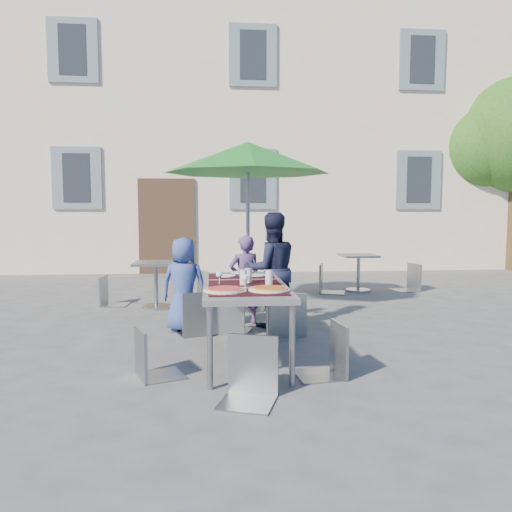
{
  "coord_description": "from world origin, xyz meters",
  "views": [
    {
      "loc": [
        -1.0,
        -4.23,
        1.47
      ],
      "look_at": [
        -0.47,
        1.55,
        0.94
      ],
      "focal_mm": 35.0,
      "sensor_mm": 36.0,
      "label": 1
    }
  ],
  "objects": [
    {
      "name": "bg_chair_l_0",
      "position": [
        -2.57,
        3.6,
        0.5
      ],
      "size": [
        0.42,
        0.42,
        0.87
      ],
      "color": "gray",
      "rests_on": "ground"
    },
    {
      "name": "chair_4",
      "position": [
        0.04,
        0.04,
        0.52
      ],
      "size": [
        0.44,
        0.44,
        0.9
      ],
      "color": "gray",
      "rests_on": "ground"
    },
    {
      "name": "chair_2",
      "position": [
        -0.11,
        1.49,
        0.58
      ],
      "size": [
        0.45,
        0.45,
        0.98
      ],
      "color": "gray",
      "rests_on": "ground"
    },
    {
      "name": "bg_chair_l_1",
      "position": [
        1.06,
        4.45,
        0.58
      ],
      "size": [
        0.55,
        0.54,
        0.98
      ],
      "color": "gray",
      "rests_on": "ground"
    },
    {
      "name": "building",
      "position": [
        -0.0,
        11.5,
        4.85
      ],
      "size": [
        13.6,
        8.2,
        11.1
      ],
      "color": "beige",
      "rests_on": "ground"
    },
    {
      "name": "chair_3",
      "position": [
        -1.53,
        0.11,
        0.49
      ],
      "size": [
        0.48,
        0.48,
        0.84
      ],
      "color": "gray",
      "rests_on": "ground"
    },
    {
      "name": "place_settings",
      "position": [
        -0.66,
        1.28,
        0.76
      ],
      "size": [
        0.61,
        0.49,
        0.01
      ],
      "color": "white",
      "rests_on": "dining_table"
    },
    {
      "name": "chair_0",
      "position": [
        -1.15,
        1.61,
        0.58
      ],
      "size": [
        0.56,
        0.57,
        0.99
      ],
      "color": "gray",
      "rests_on": "ground"
    },
    {
      "name": "dining_table",
      "position": [
        -0.67,
        0.65,
        0.7
      ],
      "size": [
        0.8,
        1.85,
        0.76
      ],
      "color": "#46474B",
      "rests_on": "ground"
    },
    {
      "name": "bg_chair_r_1",
      "position": [
        2.64,
        4.56,
        0.55
      ],
      "size": [
        0.5,
        0.49,
        0.94
      ],
      "color": "#8F939A",
      "rests_on": "ground"
    },
    {
      "name": "pizza_near_left",
      "position": [
        -0.88,
        0.16,
        0.77
      ],
      "size": [
        0.39,
        0.39,
        0.03
      ],
      "color": "white",
      "rests_on": "dining_table"
    },
    {
      "name": "child_0",
      "position": [
        -1.32,
        1.79,
        0.57
      ],
      "size": [
        0.64,
        0.5,
        1.15
      ],
      "primitive_type": "imported",
      "rotation": [
        0.0,
        0.0,
        2.88
      ],
      "color": "#374B99",
      "rests_on": "ground"
    },
    {
      "name": "chair_1",
      "position": [
        -0.78,
        1.63,
        0.55
      ],
      "size": [
        0.53,
        0.53,
        0.95
      ],
      "color": "gray",
      "rests_on": "ground"
    },
    {
      "name": "child_2",
      "position": [
        -0.23,
        1.97,
        0.72
      ],
      "size": [
        0.76,
        0.52,
        1.45
      ],
      "primitive_type": "imported",
      "rotation": [
        0.0,
        0.0,
        3.32
      ],
      "color": "#191C37",
      "rests_on": "ground"
    },
    {
      "name": "bg_chair_r_0",
      "position": [
        -1.23,
        3.55,
        0.6
      ],
      "size": [
        0.58,
        0.58,
        1.01
      ],
      "color": "#92969D",
      "rests_on": "ground"
    },
    {
      "name": "patio_umbrella",
      "position": [
        -0.45,
        3.01,
        2.21
      ],
      "size": [
        2.39,
        2.39,
        2.45
      ],
      "color": "#ACAEB4",
      "rests_on": "ground"
    },
    {
      "name": "cafe_table_0",
      "position": [
        -1.82,
        3.31,
        0.46
      ],
      "size": [
        0.65,
        0.65,
        0.7
      ],
      "color": "#ACAEB4",
      "rests_on": "ground"
    },
    {
      "name": "chair_5",
      "position": [
        -0.7,
        -0.45,
        0.54
      ],
      "size": [
        0.52,
        0.52,
        0.92
      ],
      "color": "gray",
      "rests_on": "ground"
    },
    {
      "name": "child_1",
      "position": [
        -0.56,
        2.12,
        0.58
      ],
      "size": [
        0.47,
        0.37,
        1.15
      ],
      "primitive_type": "imported",
      "rotation": [
        0.0,
        0.0,
        3.37
      ],
      "color": "#583B7A",
      "rests_on": "ground"
    },
    {
      "name": "pizza_near_right",
      "position": [
        -0.48,
        0.17,
        0.77
      ],
      "size": [
        0.38,
        0.38,
        0.03
      ],
      "color": "white",
      "rests_on": "dining_table"
    },
    {
      "name": "ground",
      "position": [
        0.0,
        0.0,
        0.0
      ],
      "size": [
        90.0,
        90.0,
        0.0
      ],
      "primitive_type": "plane",
      "color": "#4C4C4E",
      "rests_on": "ground"
    },
    {
      "name": "glassware",
      "position": [
        -0.63,
        0.54,
        0.83
      ],
      "size": [
        0.54,
        0.39,
        0.15
      ],
      "color": "silver",
      "rests_on": "dining_table"
    },
    {
      "name": "cafe_table_1",
      "position": [
        1.68,
        4.56,
        0.43
      ],
      "size": [
        0.63,
        0.63,
        0.67
      ],
      "color": "#ACAEB4",
      "rests_on": "ground"
    }
  ]
}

